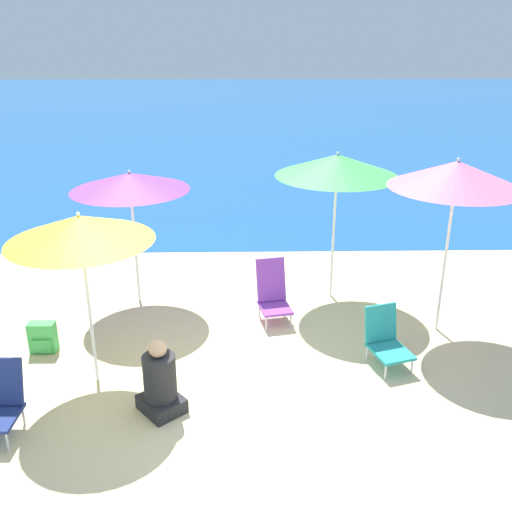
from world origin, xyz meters
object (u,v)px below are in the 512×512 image
Objects in this scene: beach_umbrella_yellow at (80,229)px; person_seated_near at (160,383)px; beach_chair_purple at (273,293)px; beach_umbrella_purple at (130,182)px; backpack_green at (43,338)px; beach_umbrella_pink at (456,175)px; beach_chair_teal at (386,338)px; beach_umbrella_green at (337,165)px.

beach_umbrella_yellow is 1.83m from person_seated_near.
person_seated_near reaches higher than beach_chair_purple.
beach_umbrella_purple is at bearing 151.64° from beach_chair_purple.
person_seated_near is (-1.28, -2.08, -0.06)m from beach_chair_purple.
beach_umbrella_purple is at bearing 56.06° from backpack_green.
person_seated_near reaches higher than backpack_green.
beach_umbrella_pink is 2.85m from beach_chair_purple.
person_seated_near is 2.08m from backpack_green.
person_seated_near is at bearing -75.48° from beach_umbrella_purple.
beach_umbrella_pink is at bearing -21.00° from beach_chair_purple.
beach_umbrella_yellow reaches higher than person_seated_near.
beach_chair_purple is (2.11, 1.49, -1.46)m from beach_umbrella_yellow.
beach_umbrella_purple is (-4.19, 0.96, -0.31)m from beach_umbrella_pink.
beach_chair_teal is 0.82× the size of person_seated_near.
beach_chair_teal is at bearing -28.22° from beach_umbrella_purple.
beach_umbrella_pink is 2.77× the size of person_seated_near.
beach_umbrella_green is at bearing 26.33° from beach_chair_purple.
beach_umbrella_purple reaches higher than person_seated_near.
beach_umbrella_pink is at bearing 5.22° from backpack_green.
beach_umbrella_green is 2.63× the size of beach_chair_purple.
beach_umbrella_pink is 4.30m from person_seated_near.
backpack_green is (-0.83, 0.66, -1.67)m from beach_umbrella_yellow.
person_seated_near is at bearing -35.50° from beach_umbrella_yellow.
beach_umbrella_green is 1.11× the size of beach_umbrella_purple.
person_seated_near is at bearing -153.87° from beach_umbrella_pink.
person_seated_near is (-3.50, -1.72, -1.81)m from beach_umbrella_pink.
beach_umbrella_yellow is (-4.33, -1.13, -0.29)m from beach_umbrella_pink.
beach_umbrella_purple reaches higher than beach_chair_purple.
beach_umbrella_yellow is 2.97m from beach_chair_purple.
beach_umbrella_pink is at bearing -12.87° from beach_umbrella_purple.
beach_umbrella_pink is 4.48m from beach_umbrella_yellow.
beach_chair_purple is at bearing 170.65° from beach_umbrella_pink.
beach_umbrella_yellow is 3.76m from beach_chair_teal.
beach_umbrella_pink is 2.19m from beach_chair_teal.
beach_umbrella_green is 1.09× the size of beach_umbrella_yellow.
beach_umbrella_pink is 2.79× the size of beach_chair_purple.
beach_umbrella_green is 3.18× the size of beach_chair_teal.
person_seated_near is at bearing -177.99° from beach_chair_teal.
beach_umbrella_purple reaches higher than beach_chair_teal.
person_seated_near reaches higher than beach_chair_teal.
beach_chair_teal is 0.83× the size of beach_chair_purple.
beach_umbrella_pink reaches higher than person_seated_near.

